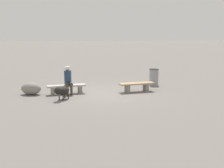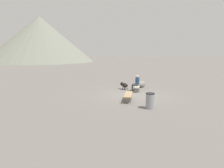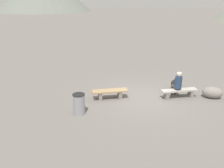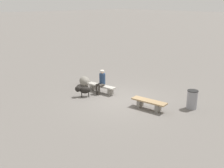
{
  "view_description": "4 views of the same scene",
  "coord_description": "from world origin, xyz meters",
  "px_view_note": "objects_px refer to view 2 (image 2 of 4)",
  "views": [
    {
      "loc": [
        1.12,
        12.39,
        2.71
      ],
      "look_at": [
        -0.48,
        0.06,
        0.43
      ],
      "focal_mm": 43.68,
      "sensor_mm": 36.0,
      "label": 1
    },
    {
      "loc": [
        -13.37,
        -2.87,
        3.16
      ],
      "look_at": [
        0.56,
        1.76,
        0.62
      ],
      "focal_mm": 30.55,
      "sensor_mm": 36.0,
      "label": 2
    },
    {
      "loc": [
        -1.81,
        -10.65,
        4.6
      ],
      "look_at": [
        -1.58,
        0.51,
        0.52
      ],
      "focal_mm": 38.57,
      "sensor_mm": 36.0,
      "label": 3
    },
    {
      "loc": [
        -9.09,
        9.1,
        4.85
      ],
      "look_at": [
        1.13,
        -0.39,
        0.52
      ],
      "focal_mm": 43.51,
      "sensor_mm": 36.0,
      "label": 4
    }
  ],
  "objects_px": {
    "boulder": "(141,84)",
    "bench_left": "(128,96)",
    "bench_right": "(137,87)",
    "trash_bin": "(150,101)",
    "seated_person": "(136,82)",
    "dog": "(124,85)"
  },
  "relations": [
    {
      "from": "bench_left",
      "to": "bench_right",
      "type": "relative_size",
      "value": 0.97
    },
    {
      "from": "trash_bin",
      "to": "boulder",
      "type": "height_order",
      "value": "trash_bin"
    },
    {
      "from": "boulder",
      "to": "dog",
      "type": "bearing_deg",
      "value": 140.52
    },
    {
      "from": "trash_bin",
      "to": "seated_person",
      "type": "bearing_deg",
      "value": 20.26
    },
    {
      "from": "bench_left",
      "to": "bench_right",
      "type": "height_order",
      "value": "bench_left"
    },
    {
      "from": "seated_person",
      "to": "trash_bin",
      "type": "xyz_separation_m",
      "value": [
        -4.51,
        -1.66,
        -0.28
      ]
    },
    {
      "from": "bench_left",
      "to": "dog",
      "type": "xyz_separation_m",
      "value": [
        3.44,
        1.19,
        0.08
      ]
    },
    {
      "from": "bench_right",
      "to": "dog",
      "type": "relative_size",
      "value": 2.24
    },
    {
      "from": "bench_left",
      "to": "bench_right",
      "type": "xyz_separation_m",
      "value": [
        3.31,
        0.05,
        -0.01
      ]
    },
    {
      "from": "bench_left",
      "to": "dog",
      "type": "distance_m",
      "value": 3.64
    },
    {
      "from": "dog",
      "to": "trash_bin",
      "type": "height_order",
      "value": "trash_bin"
    },
    {
      "from": "seated_person",
      "to": "boulder",
      "type": "relative_size",
      "value": 1.36
    },
    {
      "from": "bench_right",
      "to": "boulder",
      "type": "bearing_deg",
      "value": -12.24
    },
    {
      "from": "seated_person",
      "to": "dog",
      "type": "bearing_deg",
      "value": 68.17
    },
    {
      "from": "bench_left",
      "to": "boulder",
      "type": "distance_m",
      "value": 4.9
    },
    {
      "from": "bench_right",
      "to": "trash_bin",
      "type": "relative_size",
      "value": 2.02
    },
    {
      "from": "boulder",
      "to": "bench_left",
      "type": "bearing_deg",
      "value": 179.88
    },
    {
      "from": "dog",
      "to": "boulder",
      "type": "height_order",
      "value": "dog"
    },
    {
      "from": "trash_bin",
      "to": "boulder",
      "type": "bearing_deg",
      "value": 13.92
    },
    {
      "from": "seated_person",
      "to": "boulder",
      "type": "height_order",
      "value": "seated_person"
    },
    {
      "from": "dog",
      "to": "boulder",
      "type": "bearing_deg",
      "value": -94.01
    },
    {
      "from": "bench_right",
      "to": "trash_bin",
      "type": "bearing_deg",
      "value": -170.74
    }
  ]
}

